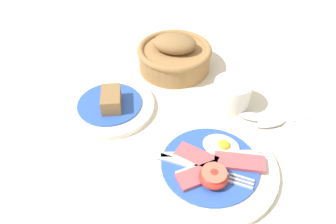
% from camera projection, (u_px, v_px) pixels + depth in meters
% --- Properties ---
extents(ground_plane, '(3.00, 3.00, 0.00)m').
position_uv_depth(ground_plane, '(168.00, 145.00, 0.66)').
color(ground_plane, beige).
extents(breakfast_plate, '(0.25, 0.25, 0.04)m').
position_uv_depth(breakfast_plate, '(211.00, 166.00, 0.60)').
color(breakfast_plate, silver).
rests_on(breakfast_plate, ground_plane).
extents(bread_plate, '(0.20, 0.20, 0.05)m').
position_uv_depth(bread_plate, '(110.00, 105.00, 0.73)').
color(bread_plate, silver).
rests_on(bread_plate, ground_plane).
extents(sugar_cup, '(0.08, 0.08, 0.06)m').
position_uv_depth(sugar_cup, '(232.00, 93.00, 0.72)').
color(sugar_cup, white).
rests_on(sugar_cup, ground_plane).
extents(bread_basket, '(0.19, 0.19, 0.09)m').
position_uv_depth(bread_basket, '(174.00, 55.00, 0.82)').
color(bread_basket, olive).
rests_on(bread_basket, ground_plane).
extents(teaspoon_by_saucer, '(0.16, 0.14, 0.01)m').
position_uv_depth(teaspoon_by_saucer, '(282.00, 121.00, 0.70)').
color(teaspoon_by_saucer, silver).
rests_on(teaspoon_by_saucer, ground_plane).
extents(teaspoon_near_cup, '(0.19, 0.07, 0.01)m').
position_uv_depth(teaspoon_near_cup, '(268.00, 119.00, 0.70)').
color(teaspoon_near_cup, silver).
rests_on(teaspoon_near_cup, ground_plane).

